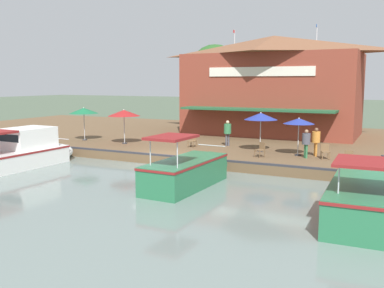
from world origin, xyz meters
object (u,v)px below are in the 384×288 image
(cafe_chair_beside_entrance, at_px, (261,149))
(person_near_entrance, at_px, (228,130))
(person_at_quay_edge, at_px, (316,138))
(mooring_post, at_px, (383,165))
(patio_umbrella_back_row, at_px, (84,111))
(patio_umbrella_mid_patio_right, at_px, (124,113))
(cafe_chair_under_first_umbrella, at_px, (193,140))
(tree_behind_restaurant, at_px, (322,70))
(cafe_chair_back_row_seat, at_px, (325,151))
(motorboat_outer_channel, at_px, (373,193))
(person_mid_patio, at_px, (306,140))
(motorboat_fourth_along, at_px, (24,152))
(motorboat_mid_row, at_px, (191,170))
(waterfront_restaurant, at_px, (273,85))
(patio_umbrella_far_corner, at_px, (261,116))
(tree_upstream_bank, at_px, (212,72))
(patio_umbrella_near_quay_edge, at_px, (299,121))
(cafe_chair_facing_river, at_px, (348,158))

(cafe_chair_beside_entrance, bearing_deg, person_near_entrance, -134.32)
(person_at_quay_edge, relative_size, mooring_post, 1.86)
(patio_umbrella_back_row, xyz_separation_m, person_near_entrance, (-2.03, 10.68, -1.12))
(person_at_quay_edge, bearing_deg, patio_umbrella_mid_patio_right, -87.21)
(cafe_chair_under_first_umbrella, bearing_deg, tree_behind_restaurant, 156.62)
(person_at_quay_edge, bearing_deg, mooring_post, 45.62)
(cafe_chair_back_row_seat, height_order, tree_behind_restaurant, tree_behind_restaurant)
(cafe_chair_under_first_umbrella, xyz_separation_m, motorboat_outer_channel, (8.39, 11.67, -0.29))
(person_mid_patio, xyz_separation_m, tree_behind_restaurant, (-14.60, -1.72, 4.33))
(motorboat_fourth_along, relative_size, motorboat_outer_channel, 0.92)
(motorboat_mid_row, distance_m, motorboat_outer_channel, 8.05)
(patio_umbrella_mid_patio_right, xyz_separation_m, person_at_quay_edge, (-0.64, 13.10, -1.12))
(patio_umbrella_mid_patio_right, relative_size, tree_behind_restaurant, 0.32)
(cafe_chair_beside_entrance, relative_size, person_near_entrance, 0.49)
(waterfront_restaurant, distance_m, motorboat_fourth_along, 20.47)
(cafe_chair_beside_entrance, xyz_separation_m, tree_behind_restaurant, (-15.41, 0.71, 4.88))
(patio_umbrella_far_corner, xyz_separation_m, motorboat_fourth_along, (8.08, -11.74, -1.92))
(motorboat_mid_row, bearing_deg, cafe_chair_beside_entrance, 165.17)
(person_mid_patio, distance_m, tree_upstream_bank, 18.08)
(tree_upstream_bank, height_order, tree_behind_restaurant, tree_upstream_bank)
(patio_umbrella_mid_patio_right, xyz_separation_m, motorboat_outer_channel, (7.75, 16.72, -1.99))
(person_near_entrance, xyz_separation_m, motorboat_fourth_along, (9.34, -9.04, -0.81))
(patio_umbrella_back_row, bearing_deg, waterfront_restaurant, 131.84)
(patio_umbrella_far_corner, bearing_deg, patio_umbrella_back_row, -86.70)
(patio_umbrella_far_corner, distance_m, motorboat_fourth_along, 14.38)
(patio_umbrella_near_quay_edge, relative_size, cafe_chair_beside_entrance, 2.66)
(cafe_chair_back_row_seat, distance_m, cafe_chair_beside_entrance, 3.61)
(motorboat_mid_row, relative_size, tree_upstream_bank, 0.79)
(cafe_chair_facing_river, bearing_deg, cafe_chair_under_first_umbrella, -104.45)
(person_at_quay_edge, bearing_deg, cafe_chair_back_row_seat, 43.77)
(waterfront_restaurant, height_order, cafe_chair_back_row_seat, waterfront_restaurant)
(person_near_entrance, distance_m, motorboat_mid_row, 9.43)
(person_mid_patio, relative_size, motorboat_fourth_along, 0.22)
(motorboat_mid_row, bearing_deg, cafe_chair_back_row_seat, 143.99)
(patio_umbrella_back_row, bearing_deg, tree_behind_restaurant, 133.87)
(cafe_chair_under_first_umbrella, xyz_separation_m, tree_behind_restaurant, (-13.73, 5.93, 4.88))
(patio_umbrella_far_corner, bearing_deg, tree_behind_restaurant, 174.21)
(person_at_quay_edge, relative_size, tree_upstream_bank, 0.21)
(patio_umbrella_back_row, xyz_separation_m, motorboat_outer_channel, (7.95, 20.47, -2.03))
(motorboat_mid_row, height_order, tree_upstream_bank, tree_upstream_bank)
(waterfront_restaurant, bearing_deg, patio_umbrella_mid_patio_right, -36.34)
(patio_umbrella_mid_patio_right, height_order, person_near_entrance, patio_umbrella_mid_patio_right)
(motorboat_mid_row, distance_m, motorboat_fourth_along, 10.82)
(person_near_entrance, bearing_deg, cafe_chair_beside_entrance, 45.68)
(motorboat_outer_channel, bearing_deg, cafe_chair_facing_river, -165.34)
(waterfront_restaurant, xyz_separation_m, tree_upstream_bank, (-2.50, -6.61, 1.18))
(waterfront_restaurant, distance_m, cafe_chair_facing_river, 14.97)
(cafe_chair_under_first_umbrella, distance_m, cafe_chair_beside_entrance, 5.49)
(motorboat_mid_row, bearing_deg, waterfront_restaurant, -176.68)
(patio_umbrella_far_corner, distance_m, cafe_chair_facing_river, 6.54)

